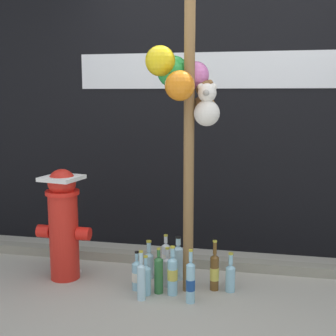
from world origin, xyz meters
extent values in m
plane|color=#ADA899|center=(0.00, 0.00, 0.00)|extent=(14.00, 14.00, 0.00)
cube|color=black|center=(0.00, 1.50, 1.65)|extent=(10.00, 0.20, 3.29)
cube|color=gray|center=(0.00, 0.96, 0.04)|extent=(8.00, 0.12, 0.08)
cylinder|color=olive|center=(-0.16, 0.48, 1.35)|extent=(0.08, 0.08, 2.71)
sphere|color=#D66BB2|center=(-0.13, 0.58, 1.57)|extent=(0.19, 0.19, 0.19)
sphere|color=yellow|center=(-0.36, 0.45, 1.67)|extent=(0.21, 0.21, 0.21)
sphere|color=orange|center=(-0.20, 0.36, 1.50)|extent=(0.20, 0.20, 0.20)
sphere|color=green|center=(-0.29, 0.55, 1.60)|extent=(0.23, 0.23, 0.23)
sphere|color=brown|center=(-0.07, 0.57, 1.35)|extent=(0.17, 0.17, 0.17)
sphere|color=brown|center=(-0.07, 0.57, 1.48)|extent=(0.12, 0.12, 0.12)
sphere|color=brown|center=(-0.11, 0.57, 1.52)|extent=(0.05, 0.05, 0.05)
sphere|color=brown|center=(-0.03, 0.57, 1.52)|extent=(0.05, 0.05, 0.05)
sphere|color=brown|center=(-0.07, 0.52, 1.48)|extent=(0.04, 0.04, 0.04)
sphere|color=silver|center=(-0.03, 0.46, 1.31)|extent=(0.18, 0.18, 0.18)
sphere|color=silver|center=(-0.03, 0.46, 1.45)|extent=(0.13, 0.13, 0.13)
sphere|color=silver|center=(-0.07, 0.46, 1.49)|extent=(0.05, 0.05, 0.05)
sphere|color=silver|center=(0.01, 0.46, 1.49)|extent=(0.05, 0.05, 0.05)
sphere|color=#9D9992|center=(-0.03, 0.40, 1.45)|extent=(0.05, 0.05, 0.05)
cylinder|color=red|center=(-1.15, 0.51, 0.34)|extent=(0.23, 0.23, 0.68)
cylinder|color=red|center=(-1.15, 0.51, 0.69)|extent=(0.26, 0.26, 0.03)
sphere|color=red|center=(-1.15, 0.51, 0.77)|extent=(0.22, 0.22, 0.22)
cylinder|color=red|center=(-1.31, 0.51, 0.37)|extent=(0.10, 0.10, 0.10)
cylinder|color=red|center=(-0.98, 0.51, 0.37)|extent=(0.10, 0.10, 0.10)
cube|color=white|center=(-1.15, 0.51, 0.80)|extent=(0.32, 0.32, 0.03)
cylinder|color=silver|center=(-0.32, 0.51, 0.10)|extent=(0.07, 0.07, 0.21)
cone|color=silver|center=(-0.32, 0.51, 0.22)|extent=(0.07, 0.07, 0.03)
cylinder|color=silver|center=(-0.32, 0.51, 0.27)|extent=(0.03, 0.03, 0.06)
cylinder|color=gold|center=(-0.32, 0.51, 0.30)|extent=(0.03, 0.03, 0.01)
cylinder|color=#93CCE0|center=(0.15, 0.52, 0.09)|extent=(0.07, 0.07, 0.18)
cone|color=#93CCE0|center=(0.15, 0.52, 0.20)|extent=(0.07, 0.07, 0.03)
cylinder|color=#93CCE0|center=(0.15, 0.52, 0.25)|extent=(0.03, 0.03, 0.08)
cylinder|color=gold|center=(0.15, 0.52, 0.29)|extent=(0.04, 0.04, 0.01)
cylinder|color=#93CCE0|center=(-0.11, 0.28, 0.14)|extent=(0.06, 0.06, 0.27)
cone|color=#93CCE0|center=(-0.11, 0.28, 0.29)|extent=(0.06, 0.06, 0.03)
cylinder|color=#93CCE0|center=(-0.11, 0.28, 0.34)|extent=(0.03, 0.03, 0.07)
cylinder|color=#1E478C|center=(-0.11, 0.28, 0.13)|extent=(0.06, 0.06, 0.08)
cylinder|color=gold|center=(-0.11, 0.28, 0.38)|extent=(0.03, 0.03, 0.01)
cylinder|color=#93CCE0|center=(-0.53, 0.41, 0.10)|extent=(0.07, 0.07, 0.20)
cone|color=#93CCE0|center=(-0.53, 0.41, 0.22)|extent=(0.07, 0.07, 0.03)
cylinder|color=#93CCE0|center=(-0.53, 0.41, 0.26)|extent=(0.03, 0.03, 0.05)
cylinder|color=silver|center=(-0.53, 0.41, 0.10)|extent=(0.08, 0.08, 0.07)
cylinder|color=black|center=(-0.53, 0.41, 0.29)|extent=(0.03, 0.03, 0.01)
cylinder|color=#337038|center=(-0.36, 0.39, 0.13)|extent=(0.07, 0.07, 0.25)
cone|color=#337038|center=(-0.36, 0.39, 0.27)|extent=(0.07, 0.07, 0.03)
cylinder|color=#337038|center=(-0.36, 0.39, 0.31)|extent=(0.02, 0.02, 0.05)
cylinder|color=gold|center=(-0.36, 0.39, 0.34)|extent=(0.03, 0.03, 0.01)
cylinder|color=#93CCE0|center=(-0.26, 0.38, 0.13)|extent=(0.07, 0.07, 0.26)
cone|color=#93CCE0|center=(-0.26, 0.38, 0.27)|extent=(0.07, 0.07, 0.03)
cylinder|color=#93CCE0|center=(-0.26, 0.38, 0.32)|extent=(0.03, 0.03, 0.07)
cylinder|color=#D8C64C|center=(-0.26, 0.38, 0.15)|extent=(0.08, 0.08, 0.08)
cylinder|color=gold|center=(-0.26, 0.38, 0.36)|extent=(0.04, 0.04, 0.01)
cylinder|color=#93CCE0|center=(-0.45, 0.34, 0.10)|extent=(0.08, 0.08, 0.20)
cone|color=#93CCE0|center=(-0.45, 0.34, 0.21)|extent=(0.08, 0.08, 0.03)
cylinder|color=#93CCE0|center=(-0.45, 0.34, 0.26)|extent=(0.03, 0.03, 0.05)
cylinder|color=gold|center=(-0.45, 0.34, 0.29)|extent=(0.03, 0.03, 0.01)
cylinder|color=brown|center=(0.03, 0.52, 0.13)|extent=(0.06, 0.06, 0.25)
cone|color=brown|center=(0.03, 0.52, 0.26)|extent=(0.06, 0.06, 0.03)
cylinder|color=brown|center=(0.03, 0.52, 0.32)|extent=(0.03, 0.03, 0.09)
cylinder|color=#D8C64C|center=(0.03, 0.52, 0.12)|extent=(0.07, 0.07, 0.10)
cylinder|color=gold|center=(0.03, 0.52, 0.38)|extent=(0.03, 0.03, 0.01)
cylinder|color=silver|center=(-0.36, 0.63, 0.14)|extent=(0.06, 0.06, 0.28)
cone|color=silver|center=(-0.36, 0.63, 0.29)|extent=(0.06, 0.06, 0.02)
cylinder|color=silver|center=(-0.36, 0.63, 0.33)|extent=(0.03, 0.03, 0.05)
cylinder|color=silver|center=(-0.36, 0.63, 0.16)|extent=(0.06, 0.06, 0.10)
cylinder|color=gold|center=(-0.36, 0.63, 0.36)|extent=(0.03, 0.03, 0.01)
cylinder|color=#B2DBEA|center=(-0.50, 0.64, 0.09)|extent=(0.07, 0.07, 0.19)
cone|color=#B2DBEA|center=(-0.50, 0.64, 0.20)|extent=(0.07, 0.07, 0.03)
cylinder|color=#B2DBEA|center=(-0.50, 0.64, 0.25)|extent=(0.04, 0.04, 0.08)
cylinder|color=gold|center=(-0.50, 0.64, 0.30)|extent=(0.04, 0.04, 0.01)
cylinder|color=#B2DBEA|center=(-0.27, 0.66, 0.12)|extent=(0.08, 0.08, 0.25)
cone|color=#B2DBEA|center=(-0.27, 0.66, 0.26)|extent=(0.08, 0.08, 0.03)
cylinder|color=#B2DBEA|center=(-0.27, 0.66, 0.31)|extent=(0.04, 0.04, 0.06)
cylinder|color=black|center=(-0.27, 0.66, 0.34)|extent=(0.04, 0.04, 0.01)
cylinder|color=#B2DBEA|center=(-0.45, 0.25, 0.12)|extent=(0.06, 0.06, 0.25)
cone|color=#B2DBEA|center=(-0.45, 0.25, 0.26)|extent=(0.06, 0.06, 0.02)
cylinder|color=#B2DBEA|center=(-0.45, 0.25, 0.31)|extent=(0.03, 0.03, 0.08)
cylinder|color=gold|center=(-0.45, 0.25, 0.36)|extent=(0.03, 0.03, 0.01)
cube|color=silver|center=(-1.13, 0.64, 0.00)|extent=(0.14, 0.11, 0.01)
camera|label=1|loc=(0.34, -2.64, 1.43)|focal=48.13mm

